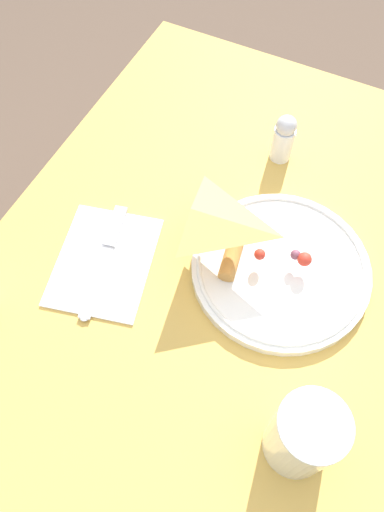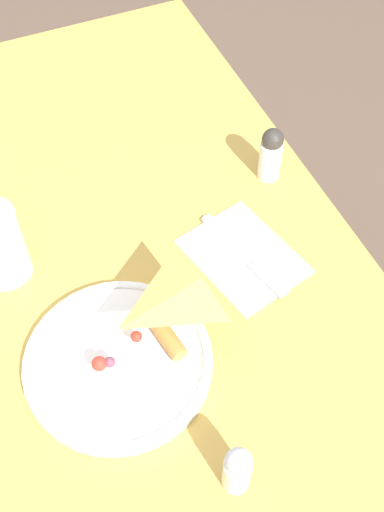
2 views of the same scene
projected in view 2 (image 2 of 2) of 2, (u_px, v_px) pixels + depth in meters
ground_plane at (144, 434)px, 1.59m from camera, size 6.00×6.00×0.00m
dining_table at (121, 295)px, 1.08m from camera, size 1.23×0.73×0.74m
plate_pizza at (120, 359)px, 0.88m from camera, size 0.26×0.26×0.05m
napkin_folded at (243, 256)px, 0.99m from camera, size 0.20×0.18×0.00m
butter_knife at (247, 258)px, 0.99m from camera, size 0.19×0.06×0.01m
salt_shaker at (237, 469)px, 0.76m from camera, size 0.04×0.04×0.09m
pepper_shaker at (271, 154)px, 1.06m from camera, size 0.04×0.04×0.10m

